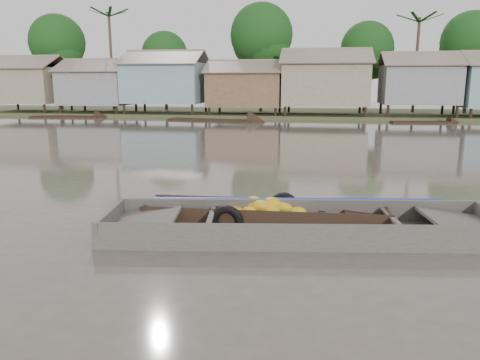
# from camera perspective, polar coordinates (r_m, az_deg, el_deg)

# --- Properties ---
(ground) EXTENTS (120.00, 120.00, 0.00)m
(ground) POSITION_cam_1_polar(r_m,az_deg,el_deg) (9.24, -3.23, -6.20)
(ground) COLOR #4E443C
(ground) RESTS_ON ground
(riverbank) EXTENTS (120.00, 12.47, 10.22)m
(riverbank) POSITION_cam_1_polar(r_m,az_deg,el_deg) (40.44, 11.07, 12.05)
(riverbank) COLOR #384723
(riverbank) RESTS_ON ground
(banana_boat) EXTENTS (5.12, 1.44, 0.71)m
(banana_boat) POSITION_cam_1_polar(r_m,az_deg,el_deg) (9.89, 2.68, -4.18)
(banana_boat) COLOR black
(banana_boat) RESTS_ON ground
(viewer_boat) EXTENTS (7.67, 2.94, 0.60)m
(viewer_boat) POSITION_cam_1_polar(r_m,az_deg,el_deg) (9.10, 7.61, -6.19)
(viewer_boat) COLOR #3C3733
(viewer_boat) RESTS_ON ground
(distant_boats) EXTENTS (43.74, 4.50, 1.38)m
(distant_boats) POSITION_cam_1_polar(r_m,az_deg,el_deg) (35.06, 25.88, 6.48)
(distant_boats) COLOR black
(distant_boats) RESTS_ON ground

